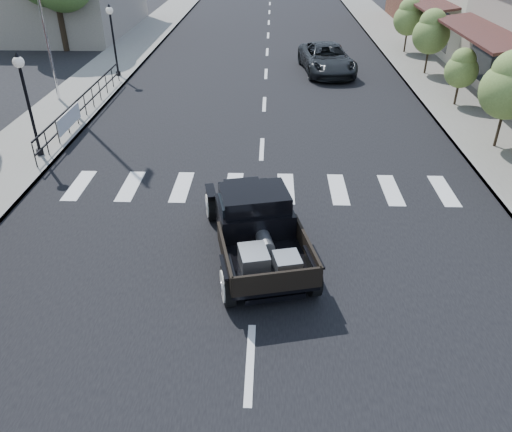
{
  "coord_description": "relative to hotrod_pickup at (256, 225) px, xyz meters",
  "views": [
    {
      "loc": [
        0.32,
        -9.55,
        7.16
      ],
      "look_at": [
        -0.01,
        0.7,
        1.0
      ],
      "focal_mm": 35.0,
      "sensor_mm": 36.0,
      "label": 1
    }
  ],
  "objects": [
    {
      "name": "ground",
      "position": [
        -0.0,
        -0.55,
        -0.84
      ],
      "size": [
        120.0,
        120.0,
        0.0
      ],
      "primitive_type": "plane",
      "color": "black",
      "rests_on": "ground"
    },
    {
      "name": "road",
      "position": [
        -0.0,
        14.45,
        -0.83
      ],
      "size": [
        14.0,
        80.0,
        0.02
      ],
      "primitive_type": "cube",
      "color": "black",
      "rests_on": "ground"
    },
    {
      "name": "road_markings",
      "position": [
        -0.0,
        9.45,
        -0.84
      ],
      "size": [
        12.0,
        60.0,
        0.06
      ],
      "primitive_type": null,
      "color": "silver",
      "rests_on": "ground"
    },
    {
      "name": "sidewalk_left",
      "position": [
        -8.5,
        14.45,
        -0.77
      ],
      "size": [
        3.0,
        80.0,
        0.15
      ],
      "primitive_type": "cube",
      "color": "gray",
      "rests_on": "ground"
    },
    {
      "name": "sidewalk_right",
      "position": [
        8.5,
        14.45,
        -0.77
      ],
      "size": [
        3.0,
        80.0,
        0.15
      ],
      "primitive_type": "cube",
      "color": "gray",
      "rests_on": "ground"
    },
    {
      "name": "railing",
      "position": [
        -7.3,
        9.45,
        -0.19
      ],
      "size": [
        0.08,
        10.0,
        1.0
      ],
      "primitive_type": null,
      "color": "black",
      "rests_on": "sidewalk_left"
    },
    {
      "name": "banner",
      "position": [
        -7.22,
        7.45,
        -0.39
      ],
      "size": [
        0.04,
        2.2,
        0.6
      ],
      "primitive_type": null,
      "color": "silver",
      "rests_on": "sidewalk_left"
    },
    {
      "name": "lamp_post_b",
      "position": [
        -7.6,
        5.45,
        1.02
      ],
      "size": [
        0.36,
        0.36,
        3.43
      ],
      "primitive_type": null,
      "color": "black",
      "rests_on": "sidewalk_left"
    },
    {
      "name": "lamp_post_c",
      "position": [
        -7.6,
        15.45,
        1.02
      ],
      "size": [
        0.36,
        0.36,
        3.43
      ],
      "primitive_type": null,
      "color": "black",
      "rests_on": "sidewalk_left"
    },
    {
      "name": "small_tree_b",
      "position": [
        8.3,
        6.71,
        0.92
      ],
      "size": [
        1.93,
        1.93,
        3.22
      ],
      "primitive_type": null,
      "color": "olive",
      "rests_on": "sidewalk_right"
    },
    {
      "name": "small_tree_c",
      "position": [
        8.3,
        11.32,
        0.46
      ],
      "size": [
        1.38,
        1.38,
        2.3
      ],
      "primitive_type": null,
      "color": "olive",
      "rests_on": "sidewalk_right"
    },
    {
      "name": "small_tree_d",
      "position": [
        8.3,
        16.39,
        0.83
      ],
      "size": [
        1.83,
        1.83,
        3.05
      ],
      "primitive_type": null,
      "color": "olive",
      "rests_on": "sidewalk_right"
    },
    {
      "name": "small_tree_e",
      "position": [
        8.3,
        21.2,
        0.78
      ],
      "size": [
        1.77,
        1.77,
        2.94
      ],
      "primitive_type": null,
      "color": "olive",
      "rests_on": "sidewalk_right"
    },
    {
      "name": "hotrod_pickup",
      "position": [
        0.0,
        0.0,
        0.0
      ],
      "size": [
        3.27,
        5.23,
        1.68
      ],
      "primitive_type": null,
      "rotation": [
        0.0,
        0.0,
        0.22
      ],
      "color": "black",
      "rests_on": "ground"
    },
    {
      "name": "second_car",
      "position": [
        3.19,
        16.84,
        -0.12
      ],
      "size": [
        2.98,
        5.45,
        1.45
      ],
      "primitive_type": "imported",
      "rotation": [
        0.0,
        0.0,
        0.11
      ],
      "color": "black",
      "rests_on": "ground"
    }
  ]
}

